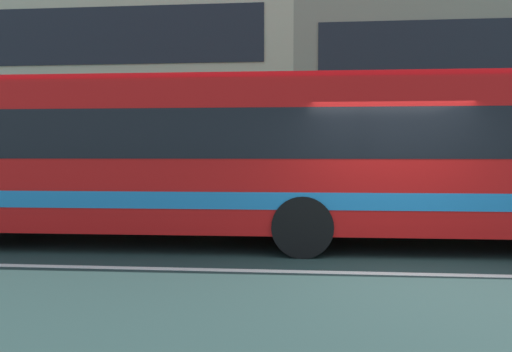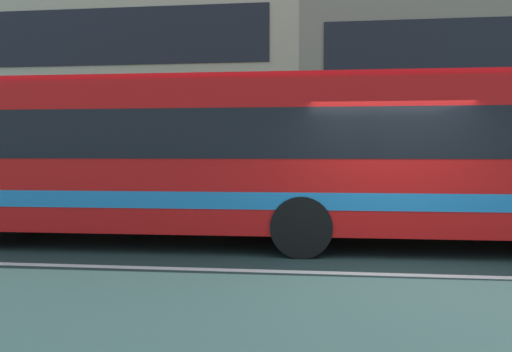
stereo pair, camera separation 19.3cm
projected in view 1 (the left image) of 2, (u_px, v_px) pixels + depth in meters
The scene contains 5 objects.
ground_plane at pixel (403, 274), 6.44m from camera, with size 160.00×160.00×0.00m, color #1F322F.
lane_centre_line at pixel (403, 274), 6.44m from camera, with size 60.00×0.16×0.01m, color silver.
hedge_row_far at pixel (448, 199), 11.67m from camera, with size 18.96×1.10×1.04m, color #2D6831.
apartment_block_left at pixel (31, 83), 22.27m from camera, with size 25.38×10.74×10.12m.
transit_bus at pixel (260, 154), 8.64m from camera, with size 12.34×2.78×3.02m.
Camera 1 is at (-1.52, -6.51, 1.70)m, focal length 32.31 mm.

